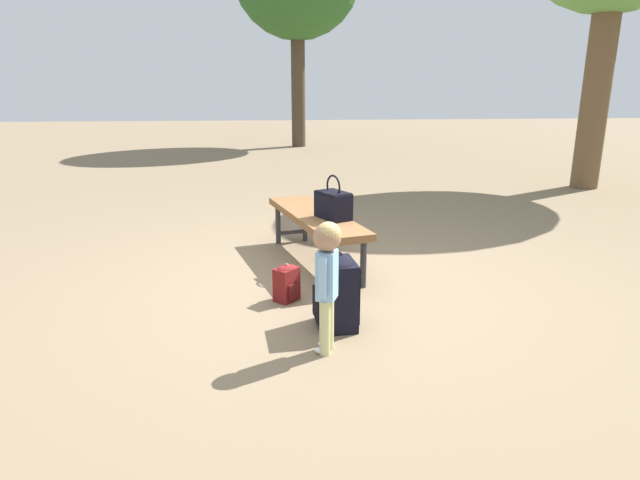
% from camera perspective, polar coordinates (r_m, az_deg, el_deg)
% --- Properties ---
extents(ground_plane, '(40.00, 40.00, 0.00)m').
position_cam_1_polar(ground_plane, '(4.21, 0.93, -5.32)').
color(ground_plane, '#7F6B51').
rests_on(ground_plane, ground).
extents(park_bench, '(1.65, 0.80, 0.45)m').
position_cam_1_polar(park_bench, '(4.75, -0.48, 2.14)').
color(park_bench, brown).
rests_on(park_bench, ground).
extents(handbag, '(0.37, 0.31, 0.37)m').
position_cam_1_polar(handbag, '(4.53, 1.39, 3.83)').
color(handbag, black).
rests_on(handbag, park_bench).
extents(child_standing, '(0.20, 0.17, 0.80)m').
position_cam_1_polar(child_standing, '(3.11, 0.75, -2.92)').
color(child_standing, '#CCCC8C').
rests_on(child_standing, ground).
extents(backpack_large, '(0.33, 0.29, 0.52)m').
position_cam_1_polar(backpack_large, '(3.53, 1.76, -5.18)').
color(backpack_large, black).
rests_on(backpack_large, ground).
extents(backpack_small, '(0.21, 0.21, 0.29)m').
position_cam_1_polar(backpack_small, '(3.99, -3.51, -4.40)').
color(backpack_small, maroon).
rests_on(backpack_small, ground).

